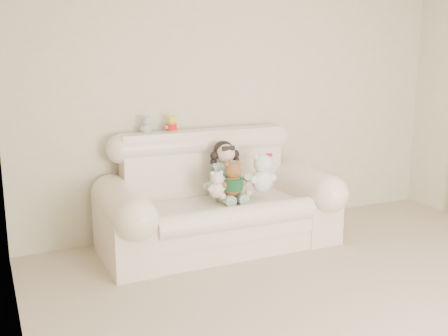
% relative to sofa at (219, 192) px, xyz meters
% --- Properties ---
extents(wall_back, '(4.50, 0.00, 4.50)m').
position_rel_sofa_xyz_m(wall_back, '(0.49, 0.50, 0.78)').
color(wall_back, beige).
rests_on(wall_back, ground).
extents(wall_left, '(0.00, 5.00, 5.00)m').
position_rel_sofa_xyz_m(wall_left, '(-1.76, -2.00, 0.78)').
color(wall_left, beige).
rests_on(wall_left, ground).
extents(sofa, '(2.10, 0.95, 1.03)m').
position_rel_sofa_xyz_m(sofa, '(0.00, 0.00, 0.00)').
color(sofa, beige).
rests_on(sofa, floor).
extents(seated_child, '(0.36, 0.43, 0.54)m').
position_rel_sofa_xyz_m(seated_child, '(0.10, 0.08, 0.18)').
color(seated_child, '#337153').
rests_on(seated_child, sofa).
extents(brown_teddy, '(0.26, 0.21, 0.36)m').
position_rel_sofa_xyz_m(brown_teddy, '(0.08, -0.11, 0.17)').
color(brown_teddy, brown).
rests_on(brown_teddy, sofa).
extents(white_cat, '(0.33, 0.30, 0.42)m').
position_rel_sofa_xyz_m(white_cat, '(0.37, -0.11, 0.20)').
color(white_cat, silver).
rests_on(white_cat, sofa).
extents(cream_teddy, '(0.18, 0.14, 0.28)m').
position_rel_sofa_xyz_m(cream_teddy, '(-0.08, -0.11, 0.12)').
color(cream_teddy, silver).
rests_on(cream_teddy, sofa).
extents(yellow_mini_bear, '(0.15, 0.14, 0.20)m').
position_rel_sofa_xyz_m(yellow_mini_bear, '(-0.30, 0.39, 0.59)').
color(yellow_mini_bear, yellow).
rests_on(yellow_mini_bear, sofa).
extents(grey_mini_plush, '(0.15, 0.13, 0.20)m').
position_rel_sofa_xyz_m(grey_mini_plush, '(-0.53, 0.39, 0.59)').
color(grey_mini_plush, '#B1B0B8').
rests_on(grey_mini_plush, sofa).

